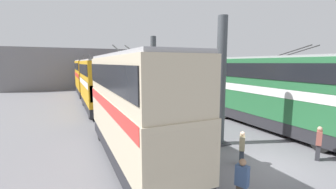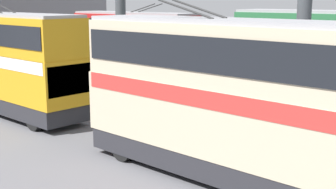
{
  "view_description": "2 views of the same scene",
  "coord_description": "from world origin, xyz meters",
  "px_view_note": "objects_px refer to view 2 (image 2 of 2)",
  "views": [
    {
      "loc": [
        -7.09,
        8.25,
        4.83
      ],
      "look_at": [
        10.56,
        0.08,
        2.08
      ],
      "focal_mm": 24.0,
      "sensor_mm": 36.0,
      "label": 1
    },
    {
      "loc": [
        -5.27,
        17.26,
        5.82
      ],
      "look_at": [
        9.6,
        1.18,
        1.36
      ],
      "focal_mm": 50.0,
      "sensor_mm": 36.0,
      "label": 2
    }
  ],
  "objects_px": {
    "bus_right_near": "(223,91)",
    "bus_right_mid": "(13,58)",
    "bus_left_far": "(133,43)",
    "oil_drum": "(298,162)"
  },
  "relations": [
    {
      "from": "bus_left_far",
      "to": "bus_right_near",
      "type": "bearing_deg",
      "value": 145.62
    },
    {
      "from": "bus_left_far",
      "to": "bus_right_mid",
      "type": "height_order",
      "value": "bus_right_mid"
    },
    {
      "from": "bus_left_far",
      "to": "bus_right_near",
      "type": "distance_m",
      "value": 18.84
    },
    {
      "from": "bus_left_far",
      "to": "oil_drum",
      "type": "bearing_deg",
      "value": 153.47
    },
    {
      "from": "bus_left_far",
      "to": "bus_right_mid",
      "type": "relative_size",
      "value": 1.07
    },
    {
      "from": "bus_left_far",
      "to": "bus_right_near",
      "type": "xyz_separation_m",
      "value": [
        -15.55,
        10.63,
        0.14
      ]
    },
    {
      "from": "bus_left_far",
      "to": "bus_right_mid",
      "type": "xyz_separation_m",
      "value": [
        -2.43,
        10.63,
        0.11
      ]
    },
    {
      "from": "bus_right_near",
      "to": "bus_right_mid",
      "type": "bearing_deg",
      "value": -0.0
    },
    {
      "from": "bus_right_near",
      "to": "oil_drum",
      "type": "xyz_separation_m",
      "value": [
        -1.72,
        -2.01,
        -2.52
      ]
    },
    {
      "from": "bus_right_near",
      "to": "bus_left_far",
      "type": "bearing_deg",
      "value": -34.38
    }
  ]
}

